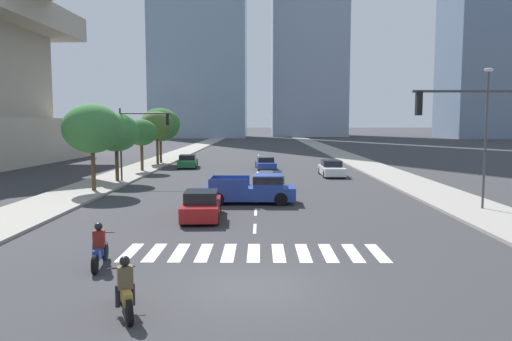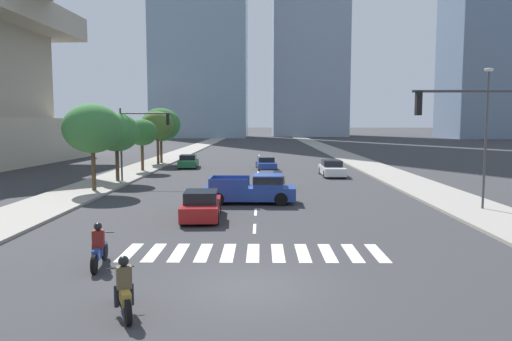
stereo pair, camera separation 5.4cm
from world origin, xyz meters
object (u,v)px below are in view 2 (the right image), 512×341
object	(u,v)px
street_lamp_east	(486,128)
street_tree_nearest	(92,128)
sedan_red_0	(201,206)
street_tree_fourth	(157,125)
sedan_blue_2	(266,163)
street_tree_second	(116,132)
street_tree_third	(142,133)
street_tree_fifth	(161,125)
motorcycle_lead	(99,249)
sedan_white_4	(332,169)
sedan_black_1	(270,182)
pickup_truck	(254,189)
sedan_green_3	(188,162)
traffic_signal_far	(140,131)
traffic_signal_near	(494,131)
motorcycle_trailing	(124,291)

from	to	relation	value
street_lamp_east	street_tree_nearest	xyz separation A→B (m)	(-23.06, 6.71, -0.13)
sedan_red_0	street_tree_fourth	xyz separation A→B (m)	(-8.34, 29.32, 3.75)
sedan_blue_2	street_lamp_east	bearing A→B (deg)	21.46
street_tree_second	sedan_red_0	bearing A→B (deg)	-59.70
street_tree_third	street_tree_fifth	distance (m)	8.75
motorcycle_lead	sedan_white_4	size ratio (longest dim) A/B	0.46
sedan_black_1	sedan_white_4	xyz separation A→B (m)	(5.60, 9.24, 0.03)
motorcycle_lead	pickup_truck	bearing A→B (deg)	-27.88
street_tree_fifth	sedan_white_4	bearing A→B (deg)	-34.31
motorcycle_lead	sedan_green_3	xyz separation A→B (m)	(-2.26, 34.55, 0.04)
sedan_black_1	sedan_blue_2	xyz separation A→B (m)	(-0.15, 15.52, -0.03)
motorcycle_lead	traffic_signal_far	size ratio (longest dim) A/B	0.39
traffic_signal_near	street_tree_second	xyz separation A→B (m)	(-20.04, 19.25, -0.45)
pickup_truck	street_tree_fifth	xyz separation A→B (m)	(-10.87, 26.42, 3.61)
sedan_green_3	street_tree_fourth	world-z (taller)	street_tree_fourth
traffic_signal_far	street_lamp_east	world-z (taller)	street_lamp_east
traffic_signal_near	street_tree_fourth	size ratio (longest dim) A/B	1.07
traffic_signal_near	street_tree_nearest	size ratio (longest dim) A/B	1.06
sedan_black_1	street_tree_fourth	xyz separation A→B (m)	(-11.91, 19.45, 3.79)
street_tree_second	street_tree_third	size ratio (longest dim) A/B	1.09
motorcycle_trailing	street_tree_third	xyz separation A→B (m)	(-7.89, 34.19, 3.15)
street_tree_second	sedan_blue_2	bearing A→B (deg)	43.38
sedan_green_3	traffic_signal_far	distance (m)	13.09
traffic_signal_near	street_tree_fourth	distance (m)	39.72
traffic_signal_far	street_tree_nearest	xyz separation A→B (m)	(-1.87, -5.20, 0.29)
motorcycle_trailing	traffic_signal_far	xyz separation A→B (m)	(-6.02, 25.94, 3.42)
motorcycle_lead	sedan_green_3	size ratio (longest dim) A/B	0.51
motorcycle_trailing	traffic_signal_near	world-z (taller)	traffic_signal_near
street_tree_nearest	street_tree_fifth	distance (m)	22.17
street_tree_third	street_tree_fourth	size ratio (longest dim) A/B	0.84
traffic_signal_far	street_tree_third	distance (m)	8.45
motorcycle_lead	street_tree_fourth	bearing A→B (deg)	2.48
street_lamp_east	pickup_truck	bearing A→B (deg)	168.59
motorcycle_lead	street_tree_nearest	size ratio (longest dim) A/B	0.38
traffic_signal_near	street_lamp_east	distance (m)	7.76
sedan_black_1	sedan_green_3	xyz separation A→B (m)	(-8.20, 16.73, 0.03)
street_tree_nearest	motorcycle_lead	bearing A→B (deg)	-70.47
motorcycle_lead	street_tree_fourth	size ratio (longest dim) A/B	0.38
street_lamp_east	sedan_red_0	bearing A→B (deg)	-171.59
sedan_black_1	street_tree_fifth	distance (m)	24.60
motorcycle_lead	sedan_white_4	xyz separation A→B (m)	(11.54, 27.06, 0.04)
sedan_blue_2	street_tree_nearest	world-z (taller)	street_tree_nearest
sedan_black_1	sedan_white_4	size ratio (longest dim) A/B	0.90
sedan_blue_2	street_tree_third	xyz separation A→B (m)	(-11.76, -3.06, 3.17)
motorcycle_lead	sedan_white_4	world-z (taller)	motorcycle_lead
motorcycle_trailing	sedan_blue_2	size ratio (longest dim) A/B	0.42
sedan_green_3	street_tree_second	distance (m)	13.29
pickup_truck	street_tree_third	bearing A→B (deg)	122.30
street_lamp_east	motorcycle_lead	bearing A→B (deg)	-149.33
pickup_truck	street_tree_fourth	world-z (taller)	street_tree_fourth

